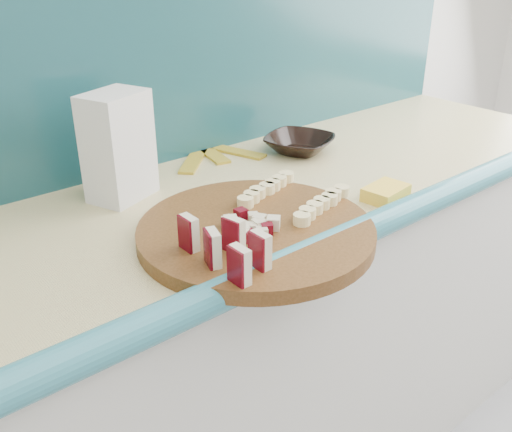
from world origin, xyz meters
name	(u,v)px	position (x,y,z in m)	size (l,w,h in m)	color
kitchen_counter	(234,356)	(0.10, 1.50, 0.46)	(2.20, 0.63, 0.91)	silver
backsplash	(155,63)	(0.10, 1.79, 1.16)	(2.20, 0.02, 0.50)	teal
cutting_board	(256,232)	(0.02, 1.31, 0.92)	(0.45, 0.45, 0.03)	#40250D
apple_wedges	(226,246)	(-0.11, 1.24, 0.97)	(0.09, 0.18, 0.06)	beige
apple_chunks	(247,226)	(-0.01, 1.30, 0.95)	(0.07, 0.07, 0.02)	beige
banana_slices	(293,196)	(0.15, 1.35, 0.95)	(0.23, 0.21, 0.02)	#EFDB92
brown_bowl	(299,144)	(0.42, 1.61, 0.93)	(0.18, 0.18, 0.04)	black
flour_bag	(118,147)	(-0.08, 1.65, 1.03)	(0.14, 0.10, 0.23)	silver
sponge	(386,193)	(0.36, 1.27, 0.92)	(0.10, 0.07, 0.03)	yellow
banana_peel	(213,155)	(0.22, 1.74, 0.91)	(0.25, 0.22, 0.01)	gold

